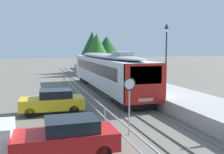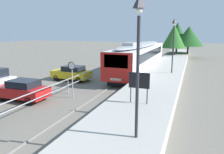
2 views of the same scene
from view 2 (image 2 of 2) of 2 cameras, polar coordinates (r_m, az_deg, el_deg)
The scene contains 14 objects.
ground_plane at distance 26.79m, azimuth 0.42°, elevation 1.15°, with size 160.00×160.00×0.00m, color #6B665B.
track_rails at distance 25.93m, azimuth 6.67°, elevation 0.79°, with size 3.20×60.00×0.14m.
commuter_train at distance 26.86m, azimuth 7.43°, elevation 5.70°, with size 2.82×18.23×3.74m.
station_platform at distance 25.30m, azimuth 13.85°, elevation 1.21°, with size 3.90×60.00×0.90m, color #A8A59E.
platform_lamp_near_end at distance 7.90m, azimuth 6.94°, elevation 9.34°, with size 0.34×0.34×5.35m.
platform_lamp_mid_platform at distance 22.29m, azimuth 15.91°, elevation 10.51°, with size 0.34×0.34×5.35m.
platform_notice_board at distance 12.40m, azimuth 7.15°, elevation -1.17°, with size 1.20×0.08×1.80m.
speed_limit_sign at distance 16.35m, azimuth -10.50°, elevation 1.64°, with size 0.61×0.10×2.81m.
carpark_fence at distance 17.89m, azimuth -11.51°, elevation -1.50°, with size 0.06×36.06×1.25m.
parked_hatchback_red at distance 17.21m, azimuth -22.58°, elevation -3.11°, with size 4.00×1.77×1.53m.
parked_hatchback_yellow at distance 22.73m, azimuth -10.50°, elevation 1.05°, with size 4.07×1.93×1.53m.
tree_behind_carpark at distance 45.28m, azimuth 16.78°, elevation 10.73°, with size 4.53×4.53×6.78m.
tree_behind_station_far at distance 41.09m, azimuth 15.95°, elevation 10.26°, with size 4.22×4.22×6.25m.
tree_distant_left at distance 44.20m, azimuth 19.51°, elevation 10.07°, with size 5.48×5.48×5.97m.
Camera 2 is at (5.99, -2.75, 4.95)m, focal length 34.81 mm.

